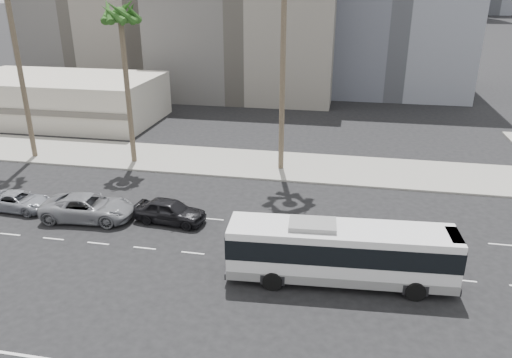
% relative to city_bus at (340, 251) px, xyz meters
% --- Properties ---
extents(ground, '(700.00, 700.00, 0.00)m').
position_rel_city_bus_xyz_m(ground, '(-2.48, 1.22, -1.77)').
color(ground, black).
rests_on(ground, ground).
extents(sidewalk_north, '(120.00, 7.00, 0.15)m').
position_rel_city_bus_xyz_m(sidewalk_north, '(-2.48, 16.72, -1.69)').
color(sidewalk_north, gray).
rests_on(sidewalk_north, ground).
extents(commercial_low, '(22.00, 12.16, 5.00)m').
position_rel_city_bus_xyz_m(commercial_low, '(-32.48, 27.21, 0.73)').
color(commercial_low, '#BDB5A5').
rests_on(commercial_low, ground).
extents(midrise_beige_west, '(24.00, 18.00, 18.00)m').
position_rel_city_bus_xyz_m(midrise_beige_west, '(-14.48, 46.22, 7.23)').
color(midrise_beige_west, '#63605C').
rests_on(midrise_beige_west, ground).
extents(midrise_beige_far, '(18.00, 16.00, 15.00)m').
position_rel_city_bus_xyz_m(midrise_beige_far, '(-40.48, 51.22, 5.73)').
color(midrise_beige_far, '#63605C').
rests_on(midrise_beige_far, ground).
extents(city_bus, '(11.85, 3.39, 3.36)m').
position_rel_city_bus_xyz_m(city_bus, '(0.00, 0.00, 0.00)').
color(city_bus, silver).
rests_on(city_bus, ground).
extents(car_a, '(2.39, 4.94, 1.62)m').
position_rel_city_bus_xyz_m(car_a, '(-11.17, 4.80, -0.95)').
color(car_a, black).
rests_on(car_a, ground).
extents(car_b, '(3.31, 6.31, 1.69)m').
position_rel_city_bus_xyz_m(car_b, '(-16.67, 4.20, -0.92)').
color(car_b, gray).
rests_on(car_b, ground).
extents(car_c, '(2.34, 4.73, 1.29)m').
position_rel_city_bus_xyz_m(car_c, '(-22.17, 4.63, -1.12)').
color(car_c, gray).
rests_on(car_c, ground).
extents(palm_mid, '(4.37, 4.37, 13.54)m').
position_rel_city_bus_xyz_m(palm_mid, '(-18.37, 15.23, 10.41)').
color(palm_mid, brown).
rests_on(palm_mid, ground).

